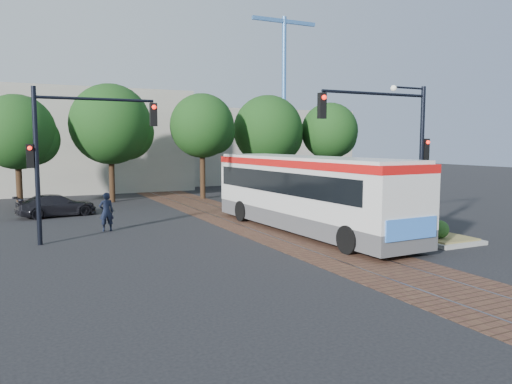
# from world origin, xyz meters

# --- Properties ---
(ground) EXTENTS (120.00, 120.00, 0.00)m
(ground) POSITION_xyz_m (0.00, 0.00, 0.00)
(ground) COLOR black
(ground) RESTS_ON ground
(trackbed) EXTENTS (3.60, 40.00, 0.02)m
(trackbed) POSITION_xyz_m (0.00, 4.00, 0.01)
(trackbed) COLOR #513525
(trackbed) RESTS_ON ground
(tree_row) EXTENTS (26.40, 5.60, 7.67)m
(tree_row) POSITION_xyz_m (1.21, 16.42, 4.85)
(tree_row) COLOR #382314
(tree_row) RESTS_ON ground
(warehouses) EXTENTS (40.00, 13.00, 8.00)m
(warehouses) POSITION_xyz_m (-0.53, 28.75, 3.81)
(warehouses) COLOR #ADA899
(warehouses) RESTS_ON ground
(crane) EXTENTS (8.00, 0.50, 18.00)m
(crane) POSITION_xyz_m (18.00, 34.00, 10.88)
(crane) COLOR #3F72B2
(crane) RESTS_ON ground
(city_bus) EXTENTS (3.09, 12.42, 3.30)m
(city_bus) POSITION_xyz_m (1.17, 1.98, 1.84)
(city_bus) COLOR #49494C
(city_bus) RESTS_ON ground
(traffic_island) EXTENTS (2.20, 5.20, 1.13)m
(traffic_island) POSITION_xyz_m (4.82, -0.90, 0.33)
(traffic_island) COLOR gray
(traffic_island) RESTS_ON ground
(signal_pole_main) EXTENTS (5.49, 0.46, 6.00)m
(signal_pole_main) POSITION_xyz_m (3.86, -0.81, 4.16)
(signal_pole_main) COLOR black
(signal_pole_main) RESTS_ON ground
(signal_pole_left) EXTENTS (4.99, 0.34, 6.00)m
(signal_pole_left) POSITION_xyz_m (-8.37, 4.00, 3.86)
(signal_pole_left) COLOR black
(signal_pole_left) RESTS_ON ground
(officer) EXTENTS (0.63, 0.41, 1.72)m
(officer) POSITION_xyz_m (-6.69, 5.91, 0.86)
(officer) COLOR black
(officer) RESTS_ON ground
(parked_car) EXTENTS (4.26, 2.34, 1.17)m
(parked_car) POSITION_xyz_m (-8.31, 11.63, 0.59)
(parked_car) COLOR black
(parked_car) RESTS_ON ground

